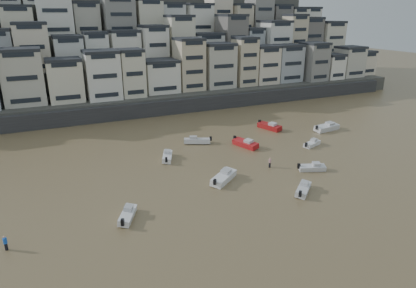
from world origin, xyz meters
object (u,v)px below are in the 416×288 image
boat_e (245,143)px  person_blue (5,243)px  person_pink (270,162)px  boat_d (312,143)px  boat_g (327,127)px  boat_h (197,140)px  boat_j (127,214)px  boat_a (303,188)px  boat_b (312,167)px  boat_c (224,176)px  boat_i (270,125)px  boat_f (167,156)px

boat_e → person_blue: (-39.39, -17.51, 0.07)m
person_blue → person_pink: (38.07, 7.23, 0.00)m
boat_d → boat_g: boat_g is taller
boat_h → boat_j: boat_h is taller
boat_h → person_blue: person_blue is taller
boat_a → boat_h: bearing=61.1°
boat_e → boat_j: 30.94m
boat_b → boat_c: size_ratio=0.76×
boat_j → boat_e: bearing=-31.1°
boat_e → person_pink: (-1.32, -10.27, 0.07)m
boat_a → boat_i: bearing=24.4°
boat_e → boat_i: size_ratio=0.97×
boat_e → boat_g: boat_g is taller
boat_d → person_pink: size_ratio=2.65×
boat_h → boat_i: 18.03m
boat_g → person_pink: size_ratio=3.79×
boat_e → person_blue: size_ratio=3.38×
boat_e → boat_i: 12.84m
boat_b → boat_j: bearing=-155.1°
boat_a → boat_b: (6.16, 5.62, -0.05)m
boat_e → boat_f: 15.44m
boat_c → boat_e: (10.58, 11.86, -0.03)m
boat_d → boat_h: (-19.27, 10.41, 0.13)m
boat_c → person_pink: 9.40m
boat_b → boat_j: 30.37m
boat_f → boat_i: 26.90m
boat_a → boat_c: (-8.56, 7.94, 0.16)m
boat_j → boat_d: bearing=-46.3°
boat_f → boat_g: boat_g is taller
boat_b → boat_g: boat_g is taller
boat_f → boat_g: size_ratio=0.77×
boat_f → boat_h: bearing=-33.4°
boat_e → boat_i: (10.38, 7.56, 0.03)m
boat_e → boat_f: (-15.44, 0.04, -0.11)m
boat_c → boat_g: size_ratio=0.93×
boat_a → boat_b: size_ratio=1.07×
boat_c → boat_e: boat_c is taller
boat_a → boat_j: boat_a is taller
person_pink → boat_f: bearing=143.9°
boat_e → boat_g: (20.93, 1.55, 0.10)m
boat_j → person_pink: 25.61m
boat_i → person_pink: bearing=-50.1°
boat_j → person_pink: bearing=-49.2°
boat_h → boat_i: size_ratio=0.91×
boat_d → boat_g: size_ratio=0.70×
boat_c → boat_h: size_ratio=1.11×
boat_c → boat_h: 17.63m
boat_d → boat_j: bearing=176.2°
boat_d → boat_a: bearing=-153.6°
boat_c → boat_f: size_ratio=1.20×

